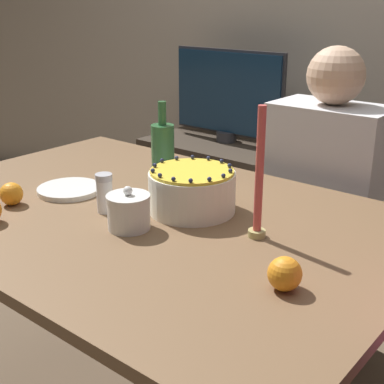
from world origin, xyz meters
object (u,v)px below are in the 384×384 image
(candle, at_px, (259,184))
(person_man_blue_shirt, at_px, (322,233))
(bottle, at_px, (163,153))
(sugar_shaker, at_px, (105,193))
(cake, at_px, (192,191))
(tv_monitor, at_px, (228,94))
(sugar_bowl, at_px, (129,211))

(candle, height_order, person_man_blue_shirt, person_man_blue_shirt)
(bottle, bearing_deg, sugar_shaker, -81.25)
(cake, relative_size, bottle, 0.91)
(sugar_shaker, relative_size, person_man_blue_shirt, 0.09)
(person_man_blue_shirt, bearing_deg, tv_monitor, -29.02)
(sugar_bowl, height_order, candle, candle)
(cake, xyz_separation_m, candle, (0.24, -0.03, 0.08))
(sugar_bowl, distance_m, sugar_shaker, 0.14)
(sugar_bowl, relative_size, candle, 0.35)
(candle, bearing_deg, tv_monitor, 129.02)
(sugar_bowl, relative_size, tv_monitor, 0.19)
(cake, bearing_deg, tv_monitor, 121.13)
(person_man_blue_shirt, relative_size, tv_monitor, 1.92)
(sugar_shaker, distance_m, bottle, 0.30)
(cake, xyz_separation_m, person_man_blue_shirt, (0.11, 0.61, -0.31))
(bottle, bearing_deg, person_man_blue_shirt, 54.93)
(cake, bearing_deg, bottle, 150.21)
(sugar_bowl, bearing_deg, cake, 76.02)
(sugar_shaker, height_order, bottle, bottle)
(cake, distance_m, tv_monitor, 1.19)
(person_man_blue_shirt, distance_m, tv_monitor, 0.92)
(cake, xyz_separation_m, sugar_shaker, (-0.18, -0.16, -0.00))
(candle, relative_size, bottle, 1.25)
(sugar_bowl, xyz_separation_m, bottle, (-0.18, 0.33, 0.05))
(sugar_shaker, bearing_deg, sugar_bowl, -15.74)
(candle, xyz_separation_m, person_man_blue_shirt, (-0.12, 0.65, -0.39))
(sugar_bowl, relative_size, sugar_shaker, 1.04)
(sugar_bowl, xyz_separation_m, sugar_shaker, (-0.13, 0.04, 0.01))
(sugar_bowl, bearing_deg, person_man_blue_shirt, 78.68)
(sugar_bowl, xyz_separation_m, person_man_blue_shirt, (0.16, 0.81, -0.30))
(candle, bearing_deg, cake, 172.59)
(bottle, relative_size, person_man_blue_shirt, 0.22)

